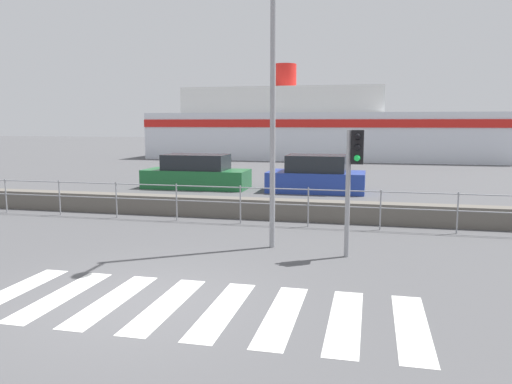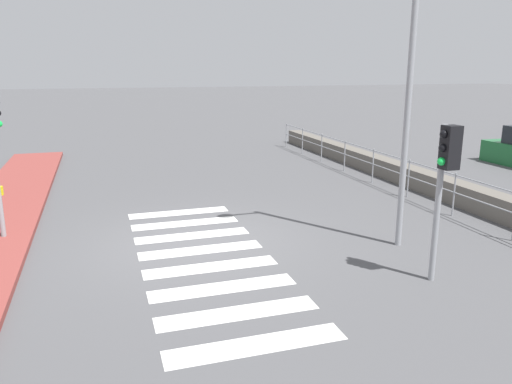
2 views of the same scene
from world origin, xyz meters
TOP-DOWN VIEW (x-y plane):
  - ground_plane at (0.00, 0.00)m, footprint 160.00×160.00m
  - crosswalk at (0.92, 0.00)m, footprint 6.75×2.40m
  - seawall at (0.00, 7.11)m, footprint 24.88×0.55m
  - harbor_fence at (-0.00, 6.23)m, footprint 22.43×0.04m
  - traffic_light_far at (3.12, 3.41)m, footprint 0.34×0.32m
  - streetlamp at (1.36, 3.65)m, footprint 0.32×1.14m
  - ferry_boat at (-0.65, 31.49)m, footprint 26.45×6.90m
  - parked_car_green at (-3.72, 13.04)m, footprint 4.41×1.72m
  - parked_car_blue at (1.34, 13.04)m, footprint 3.83×1.89m

SIDE VIEW (x-z plane):
  - ground_plane at x=0.00m, z-range 0.00..0.00m
  - crosswalk at x=0.92m, z-range 0.00..0.01m
  - seawall at x=0.00m, z-range 0.00..0.57m
  - parked_car_green at x=-3.72m, z-range -0.11..1.32m
  - parked_car_blue at x=1.34m, z-range -0.11..1.37m
  - harbor_fence at x=0.00m, z-range 0.17..1.23m
  - traffic_light_far at x=3.12m, z-range 0.62..3.23m
  - ferry_boat at x=-0.65m, z-range -1.29..5.84m
  - streetlamp at x=1.36m, z-range 0.73..6.94m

